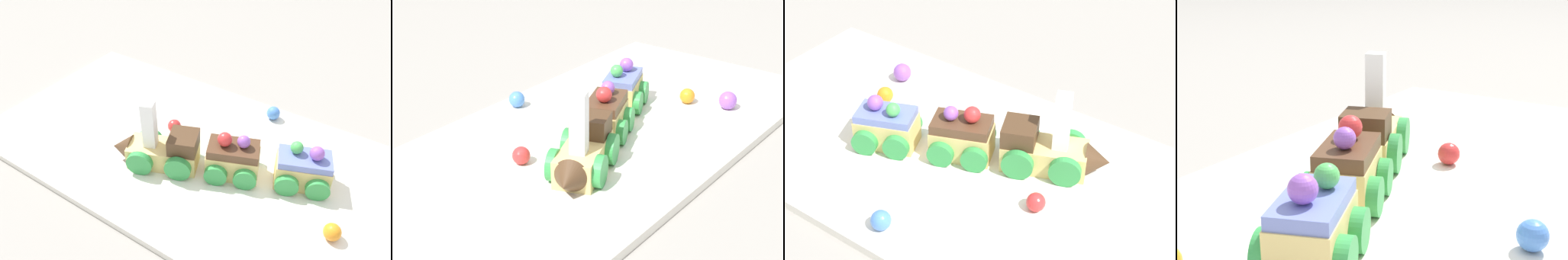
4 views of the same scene
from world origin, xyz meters
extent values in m
plane|color=gray|center=(0.00, 0.00, 0.00)|extent=(10.00, 10.00, 0.00)
cube|color=white|center=(0.00, 0.00, 0.01)|extent=(0.79, 0.36, 0.01)
cube|color=#E5C675|center=(0.07, 0.05, 0.03)|extent=(0.12, 0.08, 0.04)
cube|color=#4C331E|center=(0.04, 0.04, 0.06)|extent=(0.06, 0.06, 0.03)
cone|color=#4C331E|center=(0.13, 0.08, 0.03)|extent=(0.04, 0.05, 0.04)
cube|color=white|center=(0.08, 0.06, 0.06)|extent=(0.02, 0.02, 0.02)
cube|color=white|center=(0.08, 0.06, 0.08)|extent=(0.02, 0.02, 0.02)
cube|color=white|center=(0.08, 0.06, 0.09)|extent=(0.02, 0.02, 0.02)
cube|color=white|center=(0.08, 0.06, 0.11)|extent=(0.02, 0.02, 0.02)
cylinder|color=green|center=(0.11, 0.04, 0.03)|extent=(0.04, 0.02, 0.04)
cylinder|color=green|center=(0.08, 0.09, 0.03)|extent=(0.04, 0.02, 0.04)
cylinder|color=green|center=(0.05, 0.01, 0.03)|extent=(0.04, 0.02, 0.04)
cylinder|color=green|center=(0.03, 0.07, 0.03)|extent=(0.04, 0.02, 0.04)
cube|color=#E5C675|center=(-0.03, 0.01, 0.03)|extent=(0.09, 0.07, 0.04)
cube|color=brown|center=(-0.03, 0.01, 0.06)|extent=(0.08, 0.07, 0.01)
sphere|color=#9956C6|center=(-0.04, 0.01, 0.08)|extent=(0.02, 0.02, 0.02)
sphere|color=red|center=(-0.02, 0.02, 0.08)|extent=(0.03, 0.03, 0.02)
cylinder|color=green|center=(0.00, -0.01, 0.03)|extent=(0.03, 0.02, 0.03)
cylinder|color=green|center=(-0.02, 0.05, 0.03)|extent=(0.03, 0.02, 0.03)
cylinder|color=green|center=(-0.04, -0.02, 0.03)|extent=(0.03, 0.02, 0.03)
cylinder|color=green|center=(-0.06, 0.03, 0.03)|extent=(0.03, 0.02, 0.03)
cube|color=#E5C675|center=(-0.13, -0.03, 0.03)|extent=(0.09, 0.07, 0.04)
cube|color=#6B7AC6|center=(-0.13, -0.03, 0.06)|extent=(0.08, 0.07, 0.01)
sphere|color=#9956C6|center=(-0.14, -0.03, 0.07)|extent=(0.03, 0.03, 0.02)
sphere|color=#4CBC56|center=(-0.11, -0.03, 0.07)|extent=(0.02, 0.02, 0.02)
cylinder|color=green|center=(-0.10, -0.04, 0.03)|extent=(0.03, 0.02, 0.03)
cylinder|color=green|center=(-0.12, 0.01, 0.03)|extent=(0.03, 0.02, 0.03)
cylinder|color=green|center=(-0.14, -0.06, 0.03)|extent=(0.03, 0.02, 0.03)
cylinder|color=green|center=(-0.16, -0.01, 0.03)|extent=(0.03, 0.02, 0.03)
sphere|color=orange|center=(-0.19, 0.05, 0.02)|extent=(0.02, 0.02, 0.02)
sphere|color=#4C84E0|center=(-0.03, -0.15, 0.02)|extent=(0.02, 0.02, 0.02)
sphere|color=red|center=(0.10, -0.02, 0.02)|extent=(0.02, 0.02, 0.02)
sphere|color=#9956C6|center=(-0.21, 0.10, 0.03)|extent=(0.03, 0.03, 0.03)
camera|label=1|loc=(-0.21, 0.39, 0.43)|focal=35.00mm
camera|label=2|loc=(0.62, 0.48, 0.40)|focal=60.00mm
camera|label=3|loc=(0.37, -0.51, 0.54)|focal=60.00mm
camera|label=4|loc=(-0.39, -0.24, 0.21)|focal=50.00mm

